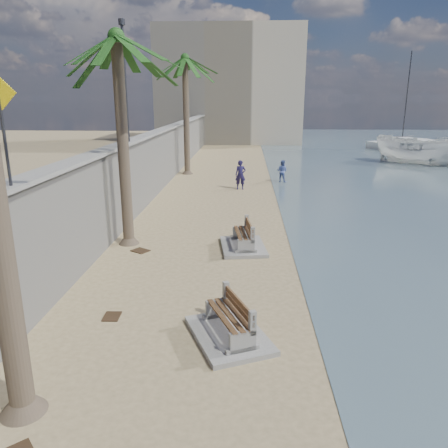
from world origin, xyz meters
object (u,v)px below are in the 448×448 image
object	(u,v)px
person_b	(282,170)
boat_cruiser	(421,149)
sailboat_west	(402,144)
palm_mid	(116,40)
palm_back	(185,60)
person_a	(241,173)
yacht_far	(405,149)
bench_near	(229,322)
bench_far	(243,237)

from	to	relation	value
person_b	boat_cruiser	xyz separation A→B (m)	(12.59, 9.07, 0.51)
sailboat_west	boat_cruiser	bearing A→B (deg)	-102.86
person_b	boat_cruiser	bearing A→B (deg)	-120.75
palm_mid	sailboat_west	size ratio (longest dim) A/B	0.79
palm_back	person_b	xyz separation A→B (m)	(6.87, -2.97, -7.30)
palm_mid	person_a	size ratio (longest dim) A/B	4.06
palm_back	palm_mid	bearing A→B (deg)	-90.44
person_b	boat_cruiser	distance (m)	15.53
person_b	yacht_far	distance (m)	23.33
bench_near	palm_mid	bearing A→B (deg)	121.66
bench_far	person_a	size ratio (longest dim) A/B	1.22
palm_mid	person_b	xyz separation A→B (m)	(7.00, 13.60, -6.62)
person_a	boat_cruiser	xyz separation A→B (m)	(15.38, 11.74, 0.30)
boat_cruiser	bench_near	bearing A→B (deg)	-168.76
boat_cruiser	sailboat_west	bearing A→B (deg)	25.93
person_a	sailboat_west	bearing A→B (deg)	54.46
bench_near	person_b	bearing A→B (deg)	82.20
boat_cruiser	yacht_far	world-z (taller)	boat_cruiser
boat_cruiser	palm_mid	bearing A→B (deg)	177.96
palm_back	yacht_far	bearing A→B (deg)	35.67
bench_far	person_b	distance (m)	14.16
bench_far	sailboat_west	xyz separation A→B (m)	(18.38, 37.32, -0.11)
person_a	yacht_far	bearing A→B (deg)	50.58
yacht_far	person_b	bearing A→B (deg)	115.22
palm_mid	boat_cruiser	bearing A→B (deg)	49.17
bench_near	boat_cruiser	distance (m)	33.28
sailboat_west	bench_far	bearing A→B (deg)	-116.22
bench_near	person_b	distance (m)	20.62
palm_back	person_b	bearing A→B (deg)	-23.38
palm_back	yacht_far	distance (m)	27.40
palm_back	person_a	xyz separation A→B (m)	(4.09, -5.64, -7.09)
person_b	yacht_far	bearing A→B (deg)	-104.88
person_a	boat_cruiser	world-z (taller)	boat_cruiser
palm_mid	yacht_far	xyz separation A→B (m)	(21.48, 31.89, -7.10)
palm_mid	yacht_far	distance (m)	39.10
sailboat_west	bench_near	bearing A→B (deg)	-113.06
person_b	palm_back	bearing A→B (deg)	0.09
bench_near	yacht_far	world-z (taller)	yacht_far
bench_near	bench_far	world-z (taller)	bench_far
person_b	sailboat_west	xyz separation A→B (m)	(15.86, 23.39, -0.51)
palm_mid	palm_back	distance (m)	16.59
boat_cruiser	yacht_far	distance (m)	9.46
person_a	person_b	xyz separation A→B (m)	(2.79, 2.67, -0.21)
palm_back	person_a	size ratio (longest dim) A/B	4.40
boat_cruiser	sailboat_west	world-z (taller)	sailboat_west
palm_mid	boat_cruiser	world-z (taller)	palm_mid
palm_back	boat_cruiser	distance (m)	21.50
bench_far	palm_mid	distance (m)	8.33
palm_mid	person_a	xyz separation A→B (m)	(4.21, 10.93, -6.41)
bench_far	person_b	bearing A→B (deg)	79.74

